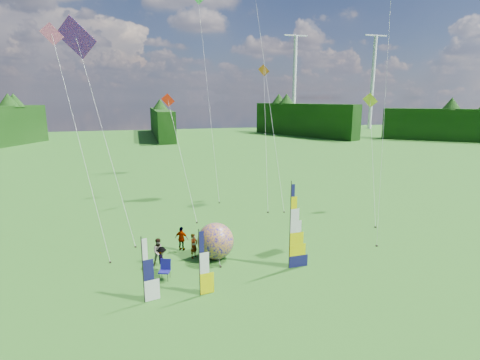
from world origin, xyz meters
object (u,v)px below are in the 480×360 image
object	(u,v)px
feather_banner_main	(290,227)
spectator_d	(182,239)
spectator_c	(162,259)
camp_chair	(164,270)
side_banner_left	(199,264)
side_banner_far	(143,271)
bol_inflatable	(216,241)
spectator_b	(159,252)
kite_whale	(268,83)
spectator_a	(194,246)

from	to	relation	value
feather_banner_main	spectator_d	world-z (taller)	feather_banner_main
spectator_c	camp_chair	world-z (taller)	spectator_c
feather_banner_main	side_banner_left	xyz separation A→B (m)	(-5.79, -1.71, -0.87)
side_banner_far	spectator_d	distance (m)	6.83
side_banner_left	bol_inflatable	distance (m)	4.77
camp_chair	spectator_b	bearing A→B (deg)	114.20
spectator_b	feather_banner_main	bearing A→B (deg)	-26.45
side_banner_far	side_banner_left	bearing A→B (deg)	-13.52
side_banner_far	spectator_d	xyz separation A→B (m)	(2.66, 6.23, -0.88)
spectator_c	kite_whale	world-z (taller)	kite_whale
bol_inflatable	spectator_b	bearing A→B (deg)	-179.41
spectator_d	camp_chair	xyz separation A→B (m)	(-1.47, -3.99, -0.27)
spectator_b	spectator_c	size ratio (longest dim) A/B	1.12
spectator_a	camp_chair	size ratio (longest dim) A/B	1.42
camp_chair	spectator_a	bearing A→B (deg)	70.86
feather_banner_main	spectator_b	size ratio (longest dim) A/B	3.05
spectator_a	spectator_c	bearing A→B (deg)	173.29
spectator_a	camp_chair	xyz separation A→B (m)	(-2.09, -2.58, -0.24)
kite_whale	spectator_b	bearing A→B (deg)	-123.90
bol_inflatable	spectator_d	xyz separation A→B (m)	(-1.97, 1.89, -0.34)
feather_banner_main	side_banner_left	world-z (taller)	feather_banner_main
spectator_b	spectator_d	world-z (taller)	spectator_b
camp_chair	kite_whale	bearing A→B (deg)	73.64
spectator_c	kite_whale	distance (m)	22.19
spectator_a	kite_whale	bearing A→B (deg)	13.35
bol_inflatable	spectator_b	size ratio (longest dim) A/B	1.36
spectator_c	spectator_d	bearing A→B (deg)	-23.38
bol_inflatable	camp_chair	size ratio (longest dim) A/B	2.06
side_banner_far	spectator_b	xyz separation A→B (m)	(1.03, 4.31, -0.85)
spectator_c	side_banner_far	bearing A→B (deg)	166.07
bol_inflatable	spectator_b	world-z (taller)	bol_inflatable
kite_whale	feather_banner_main	bearing A→B (deg)	-98.34
side_banner_left	spectator_a	bearing A→B (deg)	77.52
spectator_b	camp_chair	world-z (taller)	spectator_b
side_banner_left	spectator_d	world-z (taller)	side_banner_left
side_banner_far	spectator_c	size ratio (longest dim) A/B	2.23
spectator_a	kite_whale	size ratio (longest dim) A/B	0.07
side_banner_far	spectator_d	bearing A→B (deg)	54.33
side_banner_far	spectator_c	bearing A→B (deg)	58.83
camp_chair	spectator_d	bearing A→B (deg)	89.63
feather_banner_main	camp_chair	distance (m)	7.77
side_banner_far	spectator_d	size ratio (longest dim) A/B	2.05
side_banner_left	bol_inflatable	xyz separation A→B (m)	(1.77, 4.39, -0.60)
side_banner_left	spectator_a	world-z (taller)	side_banner_left
spectator_c	spectator_d	world-z (taller)	spectator_d
feather_banner_main	kite_whale	size ratio (longest dim) A/B	0.23
feather_banner_main	camp_chair	xyz separation A→B (m)	(-7.46, 0.58, -2.08)
feather_banner_main	bol_inflatable	world-z (taller)	feather_banner_main
spectator_d	kite_whale	size ratio (longest dim) A/B	0.07
side_banner_far	spectator_a	world-z (taller)	side_banner_far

